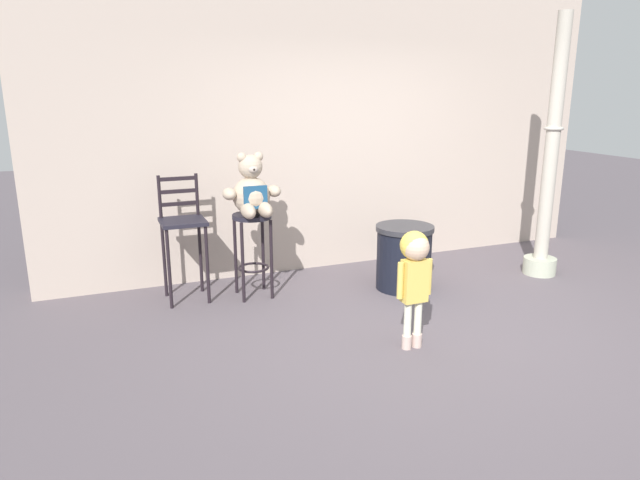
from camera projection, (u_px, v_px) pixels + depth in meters
name	position (u px, v px, depth m)	size (l,w,h in m)	color
ground_plane	(438.00, 331.00, 4.79)	(24.00, 24.00, 0.00)	#584F56
building_wall	(336.00, 120.00, 6.32)	(6.44, 0.30, 3.27)	#B7A597
bar_stool_with_teddy	(253.00, 239.00, 5.47)	(0.37, 0.37, 0.82)	black
teddy_bear	(252.00, 192.00, 5.32)	(0.55, 0.50, 0.59)	tan
child_walking	(415.00, 265.00, 4.33)	(0.30, 0.24, 0.94)	#C7AA9E
trash_bin	(404.00, 257.00, 5.75)	(0.58, 0.58, 0.65)	black
lamppost	(549.00, 177.00, 6.00)	(0.35, 0.35, 2.71)	#ACB19B
bar_chair_empty	(183.00, 229.00, 5.36)	(0.41, 0.41, 1.19)	black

